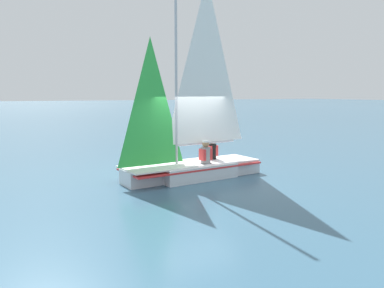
{
  "coord_description": "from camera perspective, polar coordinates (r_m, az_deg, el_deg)",
  "views": [
    {
      "loc": [
        -10.24,
        5.05,
        2.6
      ],
      "look_at": [
        0.0,
        0.0,
        1.05
      ],
      "focal_mm": 35.0,
      "sensor_mm": 36.0,
      "label": 1
    }
  ],
  "objects": [
    {
      "name": "sailboat_main",
      "position": [
        11.56,
        0.12,
        -0.91
      ],
      "size": [
        2.03,
        4.61,
        6.18
      ],
      "rotation": [
        0.0,
        0.0,
        1.69
      ],
      "color": "silver",
      "rests_on": "ground_plane"
    },
    {
      "name": "ground_plane",
      "position": [
        11.71,
        0.0,
        -5.09
      ],
      "size": [
        260.0,
        260.0,
        0.0
      ],
      "primitive_type": "plane",
      "color": "#38607A"
    },
    {
      "name": "sailor_helm",
      "position": [
        11.56,
        2.09,
        -2.06
      ],
      "size": [
        0.33,
        0.37,
        1.16
      ],
      "rotation": [
        0.0,
        0.0,
        1.69
      ],
      "color": "black",
      "rests_on": "ground_plane"
    },
    {
      "name": "sailor_crew",
      "position": [
        12.33,
        3.02,
        -1.46
      ],
      "size": [
        0.33,
        0.37,
        1.16
      ],
      "rotation": [
        0.0,
        0.0,
        1.69
      ],
      "color": "black",
      "rests_on": "ground_plane"
    }
  ]
}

